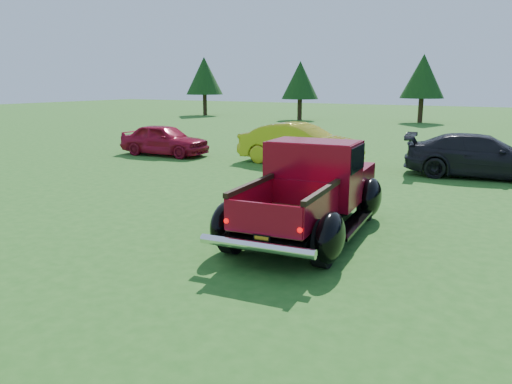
# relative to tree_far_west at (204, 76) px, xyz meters

# --- Properties ---
(ground) EXTENTS (120.00, 120.00, 0.00)m
(ground) POSITION_rel_tree_far_west_xyz_m (22.00, -30.00, -3.52)
(ground) COLOR #225919
(ground) RESTS_ON ground
(tree_far_west) EXTENTS (3.33, 3.33, 5.20)m
(tree_far_west) POSITION_rel_tree_far_west_xyz_m (0.00, 0.00, 0.00)
(tree_far_west) COLOR #332114
(tree_far_west) RESTS_ON ground
(tree_west) EXTENTS (2.94, 2.94, 4.60)m
(tree_west) POSITION_rel_tree_far_west_xyz_m (10.00, -1.00, -0.41)
(tree_west) COLOR #332114
(tree_west) RESTS_ON ground
(tree_mid_left) EXTENTS (3.20, 3.20, 5.00)m
(tree_mid_left) POSITION_rel_tree_far_west_xyz_m (19.00, 1.00, -0.14)
(tree_mid_left) COLOR #332114
(tree_mid_left) RESTS_ON ground
(pickup_truck) EXTENTS (2.71, 5.10, 1.83)m
(pickup_truck) POSITION_rel_tree_far_west_xyz_m (23.16, -28.63, -2.65)
(pickup_truck) COLOR black
(pickup_truck) RESTS_ON ground
(show_car_red) EXTENTS (3.86, 1.72, 1.29)m
(show_car_red) POSITION_rel_tree_far_west_xyz_m (13.55, -21.82, -2.87)
(show_car_red) COLOR maroon
(show_car_red) RESTS_ON ground
(show_car_yellow) EXTENTS (4.54, 1.66, 1.49)m
(show_car_yellow) POSITION_rel_tree_far_west_xyz_m (19.34, -21.05, -2.78)
(show_car_yellow) COLOR gold
(show_car_yellow) RESTS_ON ground
(show_car_grey) EXTENTS (4.91, 2.55, 1.36)m
(show_car_grey) POSITION_rel_tree_far_west_xyz_m (25.47, -20.62, -2.84)
(show_car_grey) COLOR black
(show_car_grey) RESTS_ON ground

